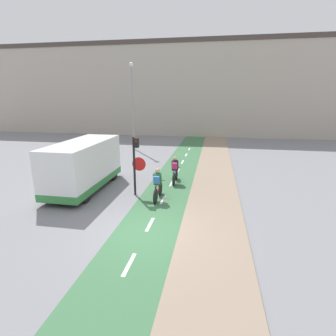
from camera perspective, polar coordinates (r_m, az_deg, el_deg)
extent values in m
plane|color=gray|center=(9.81, -4.67, -13.57)|extent=(120.00, 120.00, 0.00)
cube|color=#3D7047|center=(9.81, -4.67, -13.52)|extent=(2.34, 60.00, 0.02)
cube|color=white|center=(8.18, -8.46, -20.04)|extent=(0.12, 1.10, 0.00)
cube|color=white|center=(10.23, -3.95, -12.14)|extent=(0.12, 1.10, 0.00)
cube|color=white|center=(12.44, -1.14, -6.92)|extent=(0.12, 1.10, 0.00)
cube|color=white|center=(14.74, 0.76, -3.29)|extent=(0.12, 1.10, 0.00)
cube|color=white|center=(17.10, 2.14, -0.65)|extent=(0.12, 1.10, 0.00)
cube|color=white|center=(19.50, 3.18, 1.35)|extent=(0.12, 1.10, 0.00)
cube|color=white|center=(21.92, 3.99, 2.90)|extent=(0.12, 1.10, 0.00)
cube|color=white|center=(24.35, 4.64, 4.15)|extent=(0.12, 1.10, 0.00)
cube|color=gray|center=(9.53, 9.72, -14.52)|extent=(2.40, 60.00, 0.05)
cube|color=#B2A899|center=(34.14, 6.62, 16.16)|extent=(60.00, 5.00, 10.53)
cube|color=#473D38|center=(34.67, 6.93, 25.31)|extent=(60.00, 5.20, 0.50)
cylinder|color=black|center=(12.76, -7.34, 0.27)|extent=(0.11, 0.11, 2.88)
cube|color=black|center=(12.47, -6.84, 5.45)|extent=(0.20, 0.20, 0.44)
sphere|color=red|center=(12.35, -7.00, 5.86)|extent=(0.09, 0.09, 0.09)
cone|color=red|center=(12.66, -6.35, 0.85)|extent=(0.67, 0.01, 0.67)
cone|color=silver|center=(12.66, -6.35, 0.85)|extent=(0.60, 0.02, 0.60)
cylinder|color=gray|center=(24.09, -7.66, 12.59)|extent=(0.14, 0.14, 7.25)
sphere|color=silver|center=(24.21, -7.99, 21.44)|extent=(0.36, 0.36, 0.36)
cylinder|color=black|center=(11.96, -2.74, -6.20)|extent=(0.07, 0.69, 0.69)
cylinder|color=black|center=(12.91, -1.70, -4.52)|extent=(0.07, 0.69, 0.69)
cylinder|color=maroon|center=(12.55, -2.01, -4.23)|extent=(0.04, 0.67, 0.43)
cylinder|color=maroon|center=(12.10, -2.50, -4.91)|extent=(0.04, 0.35, 0.46)
cylinder|color=maroon|center=(12.34, -2.18, -3.53)|extent=(0.04, 0.97, 0.07)
cylinder|color=maroon|center=(12.14, -2.53, -5.90)|extent=(0.04, 0.40, 0.05)
cylinder|color=black|center=(12.77, -1.72, -2.70)|extent=(0.46, 0.03, 0.03)
cube|color=#235B33|center=(12.13, -2.31, -2.37)|extent=(0.36, 0.31, 0.59)
sphere|color=tan|center=(12.06, -2.29, -0.60)|extent=(0.22, 0.22, 0.22)
cylinder|color=#232328|center=(12.27, -2.78, -4.38)|extent=(0.04, 0.07, 0.44)
cylinder|color=#232328|center=(12.23, -1.86, -4.44)|extent=(0.04, 0.07, 0.44)
cube|color=#3370B2|center=(11.96, -2.50, -2.54)|extent=(0.28, 0.23, 0.39)
cylinder|color=black|center=(14.35, 1.26, -2.50)|extent=(0.07, 0.68, 0.68)
cylinder|color=black|center=(15.29, 1.85, -1.37)|extent=(0.07, 0.68, 0.68)
cylinder|color=navy|center=(14.94, 1.68, -1.05)|extent=(0.04, 0.64, 0.42)
cylinder|color=navy|center=(14.50, 1.41, -1.49)|extent=(0.04, 0.33, 0.44)
cylinder|color=navy|center=(14.74, 1.60, -0.42)|extent=(0.04, 0.92, 0.07)
cylinder|color=navy|center=(14.53, 1.38, -2.30)|extent=(0.04, 0.38, 0.05)
cylinder|color=black|center=(15.17, 1.86, 0.16)|extent=(0.46, 0.03, 0.03)
cube|color=black|center=(14.56, 1.54, 0.59)|extent=(0.36, 0.31, 0.59)
sphere|color=tan|center=(14.51, 1.58, 2.07)|extent=(0.22, 0.22, 0.22)
cylinder|color=#232328|center=(14.66, 1.12, -1.10)|extent=(0.04, 0.07, 0.43)
cylinder|color=#232328|center=(14.63, 1.90, -1.14)|extent=(0.04, 0.07, 0.43)
cube|color=#DB286B|center=(14.38, 1.43, 0.48)|extent=(0.28, 0.23, 0.39)
cube|color=white|center=(14.19, -17.86, 0.92)|extent=(1.97, 5.30, 2.27)
cube|color=#33843D|center=(14.45, -17.55, -2.74)|extent=(1.98, 5.31, 0.36)
cube|color=black|center=(16.42, -13.74, 4.53)|extent=(1.77, 0.04, 0.70)
cylinder|color=black|center=(16.33, -17.53, -0.96)|extent=(0.18, 0.70, 0.70)
cylinder|color=black|center=(15.59, -11.75, -1.31)|extent=(0.18, 0.70, 0.70)
cylinder|color=black|center=(13.53, -24.20, -4.97)|extent=(0.18, 0.70, 0.70)
cylinder|color=black|center=(12.64, -17.51, -5.70)|extent=(0.18, 0.70, 0.70)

